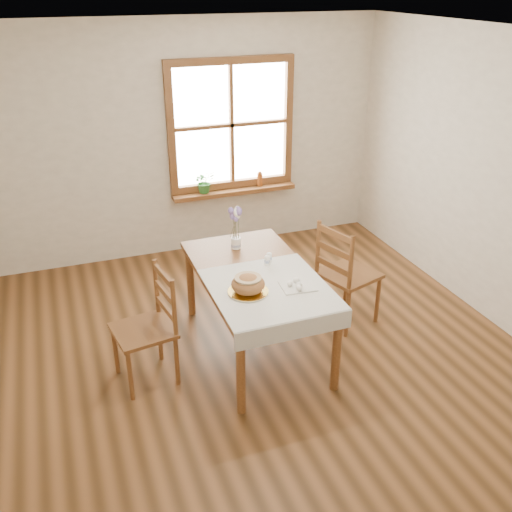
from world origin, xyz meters
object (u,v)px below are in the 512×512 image
(dining_table, at_px, (256,281))
(bread_plate, at_px, (248,292))
(chair_right, at_px, (349,273))
(flower_vase, at_px, (236,244))
(chair_left, at_px, (143,329))

(dining_table, relative_size, bread_plate, 5.25)
(chair_right, relative_size, flower_vase, 10.27)
(chair_left, bearing_deg, flower_vase, 112.07)
(chair_left, bearing_deg, dining_table, 86.64)
(chair_left, relative_size, bread_plate, 3.12)
(bread_plate, distance_m, flower_vase, 0.82)
(dining_table, relative_size, chair_left, 1.68)
(bread_plate, bearing_deg, chair_right, 21.41)
(flower_vase, bearing_deg, chair_right, -19.96)
(chair_left, xyz_separation_m, flower_vase, (0.97, 0.58, 0.32))
(dining_table, relative_size, flower_vase, 16.27)
(chair_left, height_order, flower_vase, chair_left)
(bread_plate, bearing_deg, chair_left, 164.90)
(chair_right, height_order, flower_vase, chair_right)
(chair_left, height_order, bread_plate, chair_left)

